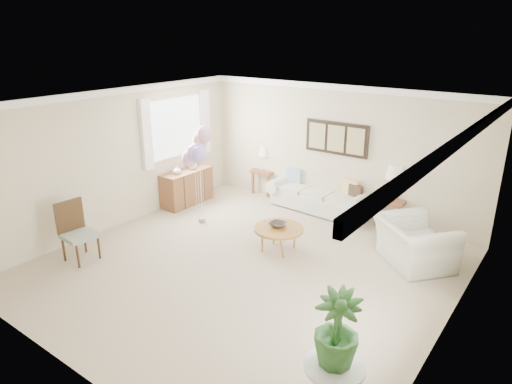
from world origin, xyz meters
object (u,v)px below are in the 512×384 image
(sofa, at_px, (321,195))
(armchair, at_px, (414,243))
(coffee_table, at_px, (279,229))
(accent_chair, at_px, (76,230))
(balloon_cluster, at_px, (198,149))

(sofa, distance_m, armchair, 2.65)
(armchair, bearing_deg, sofa, 12.95)
(armchair, bearing_deg, coffee_table, 64.51)
(sofa, xyz_separation_m, coffee_table, (0.34, -2.12, 0.08))
(sofa, relative_size, accent_chair, 2.23)
(accent_chair, bearing_deg, sofa, 63.54)
(armchair, relative_size, accent_chair, 1.14)
(coffee_table, bearing_deg, balloon_cluster, 177.68)
(sofa, relative_size, coffee_table, 2.63)
(sofa, xyz_separation_m, balloon_cluster, (-1.53, -2.04, 1.18))
(armchair, distance_m, balloon_cluster, 4.12)
(coffee_table, relative_size, accent_chair, 0.85)
(coffee_table, bearing_deg, armchair, 24.02)
(armchair, bearing_deg, balloon_cluster, 52.41)
(sofa, distance_m, coffee_table, 2.15)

